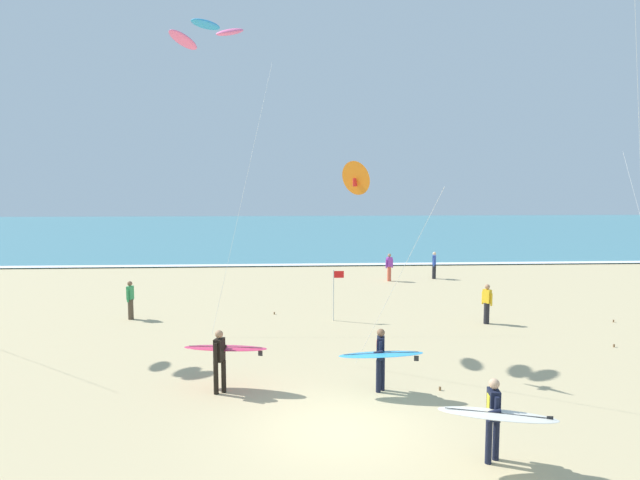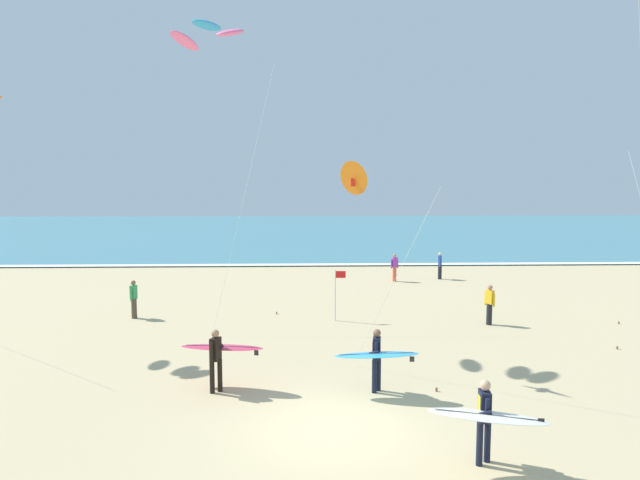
# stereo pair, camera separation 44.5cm
# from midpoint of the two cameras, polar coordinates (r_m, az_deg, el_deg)

# --- Properties ---
(ground_plane) EXTENTS (160.00, 160.00, 0.00)m
(ground_plane) POSITION_cam_midpoint_polar(r_m,az_deg,el_deg) (13.09, 2.35, -19.06)
(ground_plane) COLOR tan
(ocean_water) EXTENTS (160.00, 60.00, 0.08)m
(ocean_water) POSITION_cam_midpoint_polar(r_m,az_deg,el_deg) (66.99, -1.11, 1.06)
(ocean_water) COLOR teal
(ocean_water) RESTS_ON ground
(shoreline_foam) EXTENTS (160.00, 0.96, 0.01)m
(shoreline_foam) POSITION_cam_midpoint_polar(r_m,az_deg,el_deg) (37.46, -0.49, -2.57)
(shoreline_foam) COLOR white
(shoreline_foam) RESTS_ON ocean_water
(surfer_lead) EXTENTS (2.24, 1.08, 1.71)m
(surfer_lead) POSITION_cam_midpoint_polar(r_m,az_deg,el_deg) (14.74, 6.77, -11.86)
(surfer_lead) COLOR black
(surfer_lead) RESTS_ON ground
(surfer_trailing) EXTENTS (2.36, 1.05, 1.71)m
(surfer_trailing) POSITION_cam_midpoint_polar(r_m,az_deg,el_deg) (11.60, 18.05, -17.06)
(surfer_trailing) COLOR black
(surfer_trailing) RESTS_ON ground
(surfer_third) EXTENTS (2.46, 1.23, 1.71)m
(surfer_third) POSITION_cam_midpoint_polar(r_m,az_deg,el_deg) (15.14, -9.67, -11.40)
(surfer_third) COLOR black
(surfer_third) RESTS_ON ground
(kite_delta_amber_mid) EXTENTS (2.54, 2.62, 6.23)m
(kite_delta_amber_mid) POSITION_cam_midpoint_polar(r_m,az_deg,el_deg) (16.20, 4.49, 6.39)
(kite_delta_amber_mid) COLOR orange
(kite_delta_amber_mid) RESTS_ON ground
(kite_arc_cobalt_low) EXTENTS (3.69, 4.76, 11.06)m
(kite_arc_cobalt_low) POSITION_cam_midpoint_polar(r_m,az_deg,el_deg) (20.45, -11.05, 20.35)
(kite_arc_cobalt_low) COLOR pink
(kite_arc_cobalt_low) RESTS_ON ground
(bystander_blue_top) EXTENTS (0.28, 0.47, 1.59)m
(bystander_blue_top) POSITION_cam_midpoint_polar(r_m,az_deg,el_deg) (32.85, 12.76, -2.60)
(bystander_blue_top) COLOR black
(bystander_blue_top) RESTS_ON ground
(bystander_purple_top) EXTENTS (0.46, 0.29, 1.59)m
(bystander_purple_top) POSITION_cam_midpoint_polar(r_m,az_deg,el_deg) (31.64, 8.17, -2.83)
(bystander_purple_top) COLOR #D8593F
(bystander_purple_top) RESTS_ON ground
(bystander_yellow_top) EXTENTS (0.32, 0.44, 1.59)m
(bystander_yellow_top) POSITION_cam_midpoint_polar(r_m,az_deg,el_deg) (22.76, 17.78, -6.41)
(bystander_yellow_top) COLOR black
(bystander_yellow_top) RESTS_ON ground
(bystander_green_top) EXTENTS (0.24, 0.49, 1.59)m
(bystander_green_top) POSITION_cam_midpoint_polar(r_m,az_deg,el_deg) (23.92, -18.31, -5.84)
(bystander_green_top) COLOR #4C3D2D
(bystander_green_top) RESTS_ON ground
(lifeguard_flag) EXTENTS (0.44, 0.05, 2.10)m
(lifeguard_flag) POSITION_cam_midpoint_polar(r_m,az_deg,el_deg) (22.25, 2.31, -5.22)
(lifeguard_flag) COLOR silver
(lifeguard_flag) RESTS_ON ground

